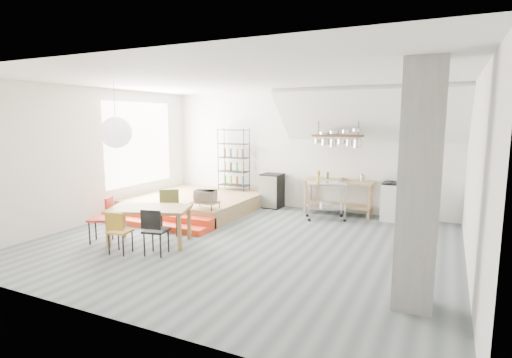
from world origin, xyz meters
The scene contains 26 objects.
floor centered at (0.00, 0.00, 0.00)m, with size 8.00×8.00×0.00m, color #535D61.
wall_back centered at (0.00, 3.50, 1.60)m, with size 8.00×0.04×3.20m, color silver.
wall_left centered at (-4.00, 0.00, 1.60)m, with size 0.04×7.00×3.20m, color silver.
wall_right centered at (4.00, 0.00, 1.60)m, with size 0.04×7.00×3.20m, color silver.
ceiling centered at (0.00, 0.00, 3.20)m, with size 8.00×7.00×0.02m, color white.
slope_ceiling centered at (1.80, 2.90, 2.55)m, with size 4.40×1.80×0.15m, color white.
window_pane centered at (-3.98, 1.50, 1.80)m, with size 0.02×2.50×2.20m, color white.
platform centered at (-2.50, 2.00, 0.20)m, with size 3.00×3.00×0.40m, color #A27D51.
step_lower centered at (-2.50, 0.05, 0.07)m, with size 3.00×0.35×0.13m, color red.
step_upper centered at (-2.50, 0.40, 0.13)m, with size 3.00×0.35×0.27m, color red.
concrete_column centered at (3.30, -1.50, 1.60)m, with size 0.50×0.50×3.20m, color gray.
kitchen_counter centered at (1.10, 3.15, 0.63)m, with size 1.80×0.60×0.91m.
stove centered at (2.50, 3.16, 0.48)m, with size 0.60×0.60×1.18m.
pot_rack centered at (1.13, 2.92, 1.98)m, with size 1.20×0.50×1.43m.
wire_shelving centered at (-2.00, 3.20, 1.33)m, with size 0.88×0.38×1.80m.
microwave_shelf centered at (-1.40, 0.75, 0.55)m, with size 0.60×0.40×0.16m.
paper_lantern centered at (-2.20, -1.10, 2.20)m, with size 0.60×0.60×0.60m, color white.
dining_table centered at (-1.64, -0.89, 0.66)m, with size 1.76×1.37×0.73m.
chair_mustard centered at (-1.72, -1.66, 0.48)m, with size 0.43×0.43×0.81m.
chair_black centered at (-1.09, -1.42, 0.52)m, with size 0.47×0.47×0.87m.
chair_olive centered at (-1.73, -0.17, 0.57)m, with size 0.60×0.60×0.95m.
chair_red centered at (-2.52, -1.22, 0.55)m, with size 0.57×0.57×0.93m.
rolling_cart centered at (0.96, 2.52, 0.60)m, with size 1.05×0.85×0.92m.
mini_fridge centered at (-0.79, 3.20, 0.47)m, with size 0.56×0.56×0.95m, color black.
microwave centered at (-1.40, 0.75, 0.70)m, with size 0.48×0.33×0.27m, color beige.
bowl centered at (1.23, 3.10, 0.94)m, with size 0.24×0.24×0.06m, color silver.
Camera 1 is at (3.60, -6.90, 2.46)m, focal length 28.00 mm.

